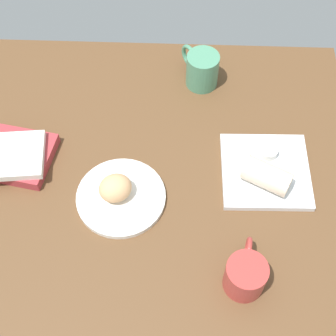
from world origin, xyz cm
name	(u,v)px	position (x,y,z in cm)	size (l,w,h in cm)	color
dining_table	(144,171)	(0.00, 0.00, 2.00)	(110.00, 90.00, 4.00)	brown
round_plate	(121,197)	(-4.94, -9.65, 4.70)	(21.98, 21.98, 1.40)	white
scone_pastry	(115,188)	(-6.06, -9.30, 8.47)	(8.09, 7.22, 6.15)	tan
square_plate	(265,171)	(31.01, -0.78, 4.80)	(22.02, 22.02, 1.60)	white
sauce_cup	(268,151)	(31.68, 4.13, 6.79)	(5.17, 5.17, 2.21)	silver
breakfast_wrap	(267,176)	(30.47, -4.71, 8.68)	(6.16, 6.16, 11.67)	beige
book_stack	(14,156)	(-33.05, 0.47, 6.39)	(20.44, 18.94, 5.02)	#A53338
coffee_mug	(201,69)	(14.56, 29.79, 9.21)	(10.73, 12.94, 10.20)	#4C8C6B
second_mug	(245,275)	(24.13, -29.98, 8.48)	(9.13, 13.79, 8.75)	#B23833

